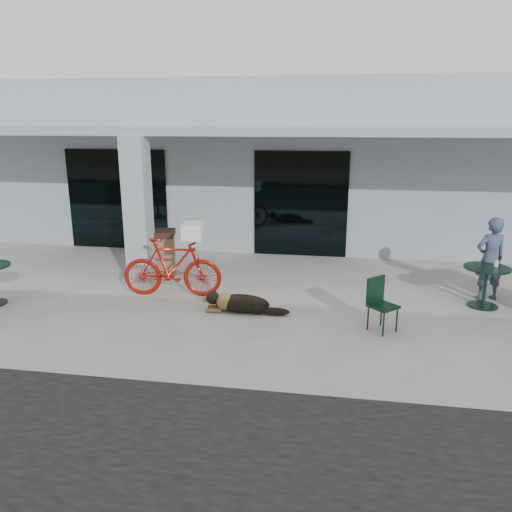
% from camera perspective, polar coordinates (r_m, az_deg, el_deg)
% --- Properties ---
extents(ground, '(80.00, 80.00, 0.00)m').
position_cam_1_polar(ground, '(8.90, -9.34, -7.60)').
color(ground, beige).
rests_on(ground, ground).
extents(building, '(22.00, 7.00, 4.50)m').
position_cam_1_polar(building, '(16.53, -0.21, 11.09)').
color(building, '#9CA9B1').
rests_on(building, ground).
extents(storefront_glass_left, '(2.80, 0.06, 2.70)m').
position_cam_1_polar(storefront_glass_left, '(14.20, -15.55, 6.22)').
color(storefront_glass_left, black).
rests_on(storefront_glass_left, ground).
extents(storefront_glass_right, '(2.40, 0.06, 2.70)m').
position_cam_1_polar(storefront_glass_right, '(12.94, 5.12, 5.90)').
color(storefront_glass_right, black).
rests_on(storefront_glass_right, ground).
extents(column, '(0.50, 0.50, 3.12)m').
position_cam_1_polar(column, '(11.07, -13.32, 5.09)').
color(column, '#9CA9B1').
rests_on(column, ground).
extents(overhang, '(22.00, 2.80, 0.18)m').
position_cam_1_polar(overhang, '(11.69, -4.30, 14.10)').
color(overhang, '#9CA9B1').
rests_on(overhang, column).
extents(bicycle, '(2.03, 0.77, 1.19)m').
position_cam_1_polar(bicycle, '(10.10, -9.56, -1.27)').
color(bicycle, '#A3170D').
rests_on(bicycle, ground).
extents(laundry_basket, '(0.44, 0.56, 0.31)m').
position_cam_1_polar(laundry_basket, '(9.83, -7.19, 2.87)').
color(laundry_basket, white).
rests_on(laundry_basket, bicycle).
extents(dog, '(1.21, 0.46, 0.40)m').
position_cam_1_polar(dog, '(9.20, -1.63, -5.31)').
color(dog, black).
rests_on(dog, ground).
extents(cup_near_dog, '(0.09, 0.09, 0.10)m').
position_cam_1_polar(cup_near_dog, '(10.53, -20.43, -4.48)').
color(cup_near_dog, white).
rests_on(cup_near_dog, ground).
extents(cafe_table_far, '(0.98, 0.98, 0.78)m').
position_cam_1_polar(cafe_table_far, '(10.36, 24.70, -3.24)').
color(cafe_table_far, black).
rests_on(cafe_table_far, ground).
extents(cafe_chair_far_a, '(0.61, 0.61, 0.91)m').
position_cam_1_polar(cafe_chair_far_a, '(8.59, 14.34, -5.50)').
color(cafe_chair_far_a, black).
rests_on(cafe_chair_far_a, ground).
extents(person, '(0.69, 0.56, 1.65)m').
position_cam_1_polar(person, '(10.72, 25.18, -0.30)').
color(person, '#3C4665').
rests_on(person, ground).
extents(cup_on_table, '(0.09, 0.09, 0.11)m').
position_cam_1_polar(cup_on_table, '(10.35, 25.76, -0.79)').
color(cup_on_table, white).
rests_on(cup_on_table, cafe_table_far).
extents(trash_receptacle, '(0.71, 0.71, 1.02)m').
position_cam_1_polar(trash_receptacle, '(11.63, -10.72, 0.43)').
color(trash_receptacle, brown).
rests_on(trash_receptacle, ground).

